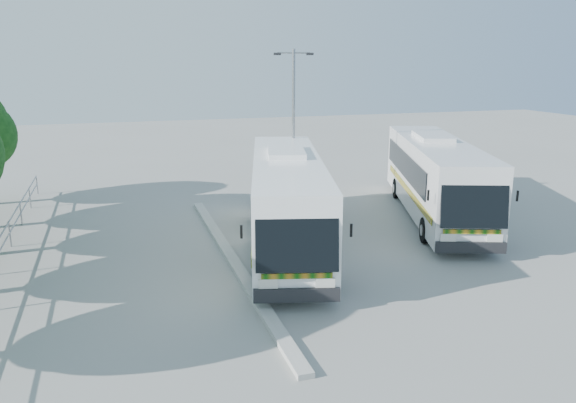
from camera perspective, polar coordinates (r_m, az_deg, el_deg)
name	(u,v)px	position (r m, az deg, el deg)	size (l,w,h in m)	color
ground	(312,273)	(18.85, 2.48, -7.30)	(100.00, 100.00, 0.00)	gray
kerb_divider	(232,259)	(20.04, -5.71, -5.79)	(0.40, 16.00, 0.15)	#B2B2AD
railing	(0,244)	(21.74, -27.24, -3.89)	(0.06, 22.00, 1.00)	gray
coach_main	(287,198)	(21.07, -0.09, 0.33)	(5.42, 12.35, 3.37)	white
coach_adjacent	(435,176)	(25.93, 14.74, 2.53)	(6.34, 12.34, 3.39)	silver
lamppost	(293,123)	(26.11, 0.56, 8.00)	(1.80, 0.47, 7.38)	gray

